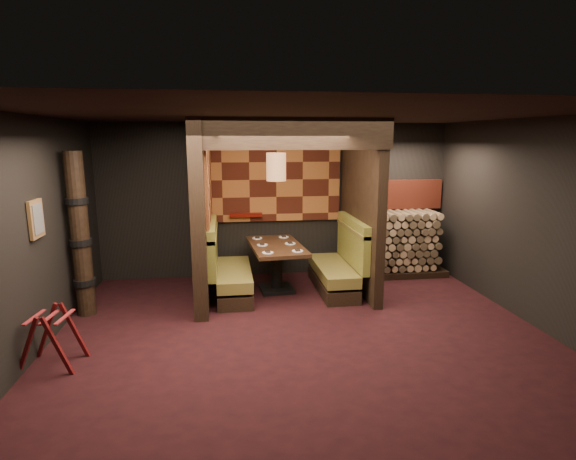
# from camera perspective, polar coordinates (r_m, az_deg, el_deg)

# --- Properties ---
(floor) EXTENTS (6.50, 5.50, 0.02)m
(floor) POSITION_cam_1_polar(r_m,az_deg,el_deg) (6.20, 1.71, -13.00)
(floor) COLOR black
(floor) RESTS_ON ground
(ceiling) EXTENTS (6.50, 5.50, 0.02)m
(ceiling) POSITION_cam_1_polar(r_m,az_deg,el_deg) (5.65, 1.89, 14.53)
(ceiling) COLOR black
(ceiling) RESTS_ON ground
(wall_back) EXTENTS (6.50, 0.02, 2.85)m
(wall_back) POSITION_cam_1_polar(r_m,az_deg,el_deg) (8.45, -1.38, 3.80)
(wall_back) COLOR black
(wall_back) RESTS_ON ground
(wall_front) EXTENTS (6.50, 0.02, 2.85)m
(wall_front) POSITION_cam_1_polar(r_m,az_deg,el_deg) (3.17, 10.38, -9.77)
(wall_front) COLOR black
(wall_front) RESTS_ON ground
(wall_left) EXTENTS (0.02, 5.50, 2.85)m
(wall_left) POSITION_cam_1_polar(r_m,az_deg,el_deg) (6.12, -29.86, -0.75)
(wall_left) COLOR black
(wall_left) RESTS_ON ground
(wall_right) EXTENTS (0.02, 5.50, 2.85)m
(wall_right) POSITION_cam_1_polar(r_m,az_deg,el_deg) (7.07, 28.82, 0.82)
(wall_right) COLOR black
(wall_right) RESTS_ON ground
(partition_left) EXTENTS (0.20, 2.20, 2.85)m
(partition_left) POSITION_cam_1_polar(r_m,az_deg,el_deg) (7.31, -10.94, 2.36)
(partition_left) COLOR black
(partition_left) RESTS_ON floor
(partition_right) EXTENTS (0.15, 2.10, 2.85)m
(partition_right) POSITION_cam_1_polar(r_m,az_deg,el_deg) (7.69, 9.23, 2.87)
(partition_right) COLOR black
(partition_right) RESTS_ON floor
(header_beam) EXTENTS (2.85, 0.18, 0.44)m
(header_beam) POSITION_cam_1_polar(r_m,az_deg,el_deg) (6.33, 0.54, 12.13)
(header_beam) COLOR black
(header_beam) RESTS_ON partition_left
(tapa_back_panel) EXTENTS (2.40, 0.06, 1.55)m
(tapa_back_panel) POSITION_cam_1_polar(r_m,az_deg,el_deg) (8.35, -1.52, 6.43)
(tapa_back_panel) COLOR #9F5829
(tapa_back_panel) RESTS_ON wall_back
(tapa_side_panel) EXTENTS (0.04, 1.85, 1.45)m
(tapa_side_panel) POSITION_cam_1_polar(r_m,az_deg,el_deg) (7.42, -10.07, 5.85)
(tapa_side_panel) COLOR #9F5829
(tapa_side_panel) RESTS_ON partition_left
(lacquer_shelf) EXTENTS (0.60, 0.12, 0.07)m
(lacquer_shelf) POSITION_cam_1_polar(r_m,az_deg,el_deg) (8.33, -5.38, 1.93)
(lacquer_shelf) COLOR #570E08
(lacquer_shelf) RESTS_ON wall_back
(booth_bench_left) EXTENTS (0.68, 1.60, 1.14)m
(booth_bench_left) POSITION_cam_1_polar(r_m,az_deg,el_deg) (7.53, -7.67, -5.27)
(booth_bench_left) COLOR black
(booth_bench_left) RESTS_ON floor
(booth_bench_right) EXTENTS (0.68, 1.60, 1.14)m
(booth_bench_right) POSITION_cam_1_polar(r_m,az_deg,el_deg) (7.76, 6.49, -4.72)
(booth_bench_right) COLOR black
(booth_bench_right) RESTS_ON floor
(dining_table) EXTENTS (0.96, 1.59, 0.81)m
(dining_table) POSITION_cam_1_polar(r_m,az_deg,el_deg) (7.63, -1.49, -3.59)
(dining_table) COLOR black
(dining_table) RESTS_ON floor
(place_settings) EXTENTS (0.75, 1.27, 0.03)m
(place_settings) POSITION_cam_1_polar(r_m,az_deg,el_deg) (7.57, -1.50, -1.79)
(place_settings) COLOR white
(place_settings) RESTS_ON dining_table
(pendant_lamp) EXTENTS (0.32, 0.32, 0.96)m
(pendant_lamp) POSITION_cam_1_polar(r_m,az_deg,el_deg) (7.33, -1.51, 8.03)
(pendant_lamp) COLOR #8F5E39
(pendant_lamp) RESTS_ON ceiling
(framed_picture) EXTENTS (0.05, 0.36, 0.46)m
(framed_picture) POSITION_cam_1_polar(r_m,az_deg,el_deg) (6.16, -29.33, 1.23)
(framed_picture) COLOR brown
(framed_picture) RESTS_ON wall_left
(luggage_rack) EXTENTS (0.71, 0.54, 0.72)m
(luggage_rack) POSITION_cam_1_polar(r_m,az_deg,el_deg) (5.90, -27.82, -11.81)
(luggage_rack) COLOR #490B0C
(luggage_rack) RESTS_ON floor
(totem_column) EXTENTS (0.31, 0.31, 2.40)m
(totem_column) POSITION_cam_1_polar(r_m,az_deg,el_deg) (7.11, -24.88, -0.72)
(totem_column) COLOR black
(totem_column) RESTS_ON floor
(firewood_stack) EXTENTS (1.73, 0.70, 1.22)m
(firewood_stack) POSITION_cam_1_polar(r_m,az_deg,el_deg) (8.77, 13.98, -1.66)
(firewood_stack) COLOR black
(firewood_stack) RESTS_ON floor
(mosaic_header) EXTENTS (1.83, 0.10, 0.56)m
(mosaic_header) POSITION_cam_1_polar(r_m,az_deg,el_deg) (8.92, 13.47, 4.40)
(mosaic_header) COLOR maroon
(mosaic_header) RESTS_ON wall_back
(bay_front_post) EXTENTS (0.08, 0.08, 2.85)m
(bay_front_post) POSITION_cam_1_polar(r_m,az_deg,el_deg) (7.96, 9.31, 3.16)
(bay_front_post) COLOR black
(bay_front_post) RESTS_ON floor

